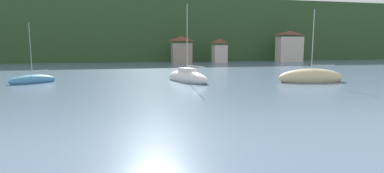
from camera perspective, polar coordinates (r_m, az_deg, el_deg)
wooded_hillside at (r=114.81m, az=-14.47°, el=8.91°), size 352.00×59.89×42.57m
shore_building_west at (r=75.06m, az=-1.99°, el=6.91°), size 5.00×3.67×6.63m
shore_building_westcentral at (r=77.33m, az=5.21°, el=6.69°), size 3.49×3.41×6.04m
shore_building_central at (r=85.29m, az=17.93°, el=7.15°), size 6.97×3.31×8.19m
sailboat_far_2 at (r=38.78m, az=-27.89°, el=1.02°), size 5.07×4.19×7.12m
sailboat_far_5 at (r=37.97m, az=21.56°, el=1.55°), size 8.09×3.29×8.91m
sailboat_far_6 at (r=35.71m, az=-0.91°, el=1.69°), size 4.88×7.75×9.52m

